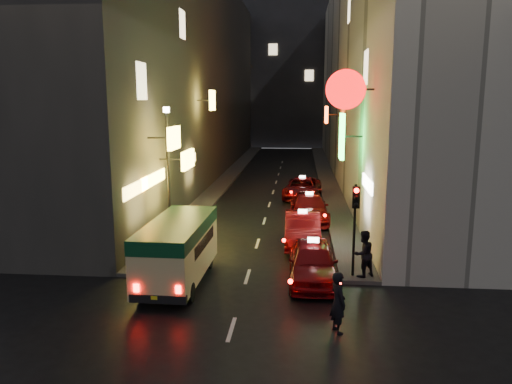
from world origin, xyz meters
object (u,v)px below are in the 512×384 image
(minibus, at_px, (178,244))
(traffic_light, at_px, (355,211))
(pedestrian_crossing, at_px, (338,298))
(taxi_near, at_px, (313,259))
(lamp_post, at_px, (168,165))

(minibus, height_order, traffic_light, traffic_light)
(pedestrian_crossing, height_order, traffic_light, traffic_light)
(pedestrian_crossing, bearing_deg, taxi_near, -14.49)
(taxi_near, bearing_deg, minibus, -172.90)
(minibus, xyz_separation_m, taxi_near, (4.95, 0.62, -0.60))
(taxi_near, distance_m, lamp_post, 8.68)
(lamp_post, bearing_deg, pedestrian_crossing, -50.53)
(minibus, distance_m, traffic_light, 6.64)
(taxi_near, distance_m, traffic_light, 2.37)
(minibus, xyz_separation_m, pedestrian_crossing, (5.58, -3.50, -0.45))
(traffic_light, height_order, lamp_post, lamp_post)
(minibus, distance_m, lamp_post, 6.08)
(minibus, height_order, pedestrian_crossing, minibus)
(pedestrian_crossing, relative_size, lamp_post, 0.33)
(minibus, bearing_deg, traffic_light, 7.51)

